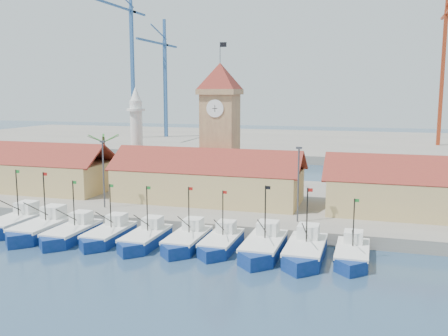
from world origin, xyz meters
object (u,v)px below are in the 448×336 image
(clock_tower, at_px, (220,125))
(boat_5, at_px, (186,241))
(boat_0, at_px, (14,224))
(minaret, at_px, (137,136))

(clock_tower, bearing_deg, boat_5, -82.15)
(boat_0, distance_m, minaret, 26.62)
(clock_tower, relative_size, minaret, 1.39)
(minaret, bearing_deg, boat_0, -100.58)
(boat_5, height_order, minaret, minaret)
(clock_tower, distance_m, minaret, 15.30)
(boat_5, bearing_deg, boat_0, 179.37)
(boat_0, relative_size, clock_tower, 0.46)
(boat_5, bearing_deg, minaret, 126.09)
(boat_5, relative_size, minaret, 0.57)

